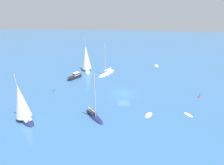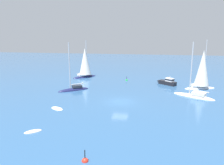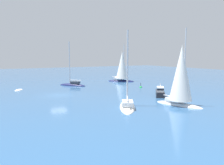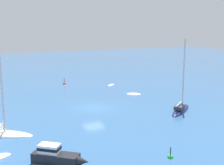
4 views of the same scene
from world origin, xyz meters
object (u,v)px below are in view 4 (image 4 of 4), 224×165
(powerboat, at_px, (57,156))
(mooring_buoy, at_px, (170,157))
(rib, at_px, (111,85))
(channel_buoy, at_px, (64,84))
(sloop, at_px, (181,109))
(tender, at_px, (134,94))

(powerboat, distance_m, mooring_buoy, 9.27)
(rib, xyz_separation_m, channel_buoy, (7.30, -4.57, 0.01))
(rib, height_order, sloop, sloop)
(tender, distance_m, channel_buoy, 14.49)
(rib, bearing_deg, powerboat, -159.42)
(sloop, relative_size, tender, 3.85)
(channel_buoy, bearing_deg, tender, 122.47)
(rib, bearing_deg, tender, -123.97)
(powerboat, xyz_separation_m, mooring_buoy, (-8.80, 2.85, -0.58))
(rib, xyz_separation_m, tender, (-0.48, 7.66, 0.00))
(mooring_buoy, bearing_deg, sloop, -129.97)
(mooring_buoy, bearing_deg, rib, -104.29)
(sloop, xyz_separation_m, powerboat, (17.76, 7.83, 0.37))
(channel_buoy, bearing_deg, powerboat, 73.86)
(powerboat, distance_m, channel_buoy, 31.79)
(rib, distance_m, tender, 7.67)
(rib, relative_size, tender, 0.81)
(rib, height_order, powerboat, powerboat)
(powerboat, bearing_deg, sloop, 62.53)
(sloop, xyz_separation_m, mooring_buoy, (8.95, 10.68, -0.21))
(tender, distance_m, powerboat, 24.73)
(rib, relative_size, channel_buoy, 1.48)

